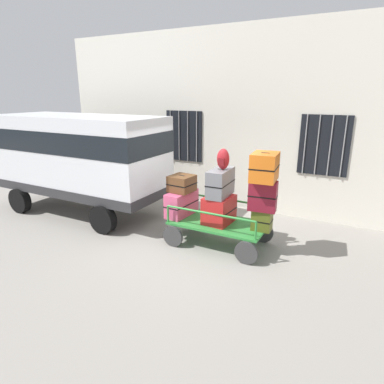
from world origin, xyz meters
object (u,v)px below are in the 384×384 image
at_px(suitcase_center_top, 265,167).
at_px(backpack, 223,159).
at_px(van, 80,154).
at_px(luggage_cart, 219,227).
at_px(suitcase_left_middle, 182,183).
at_px(suitcase_center_middle, 263,196).
at_px(suitcase_center_bottom, 262,220).
at_px(suitcase_midleft_bottom, 219,210).
at_px(suitcase_midleft_middle, 220,183).
at_px(suitcase_left_bottom, 182,203).

bearing_deg(suitcase_center_top, backpack, 176.12).
relative_size(van, luggage_cart, 2.24).
distance_m(suitcase_left_middle, suitcase_center_middle, 1.91).
bearing_deg(suitcase_center_bottom, suitcase_midleft_bottom, -178.25).
height_order(luggage_cart, suitcase_midleft_bottom, suitcase_midleft_bottom).
distance_m(suitcase_midleft_bottom, suitcase_midleft_middle, 0.60).
distance_m(suitcase_midleft_middle, suitcase_center_bottom, 1.17).
bearing_deg(suitcase_midleft_bottom, suitcase_left_middle, 177.46).
distance_m(suitcase_center_bottom, suitcase_center_middle, 0.54).
xyz_separation_m(suitcase_left_bottom, suitcase_midleft_bottom, (0.95, -0.03, 0.02)).
bearing_deg(suitcase_left_bottom, suitcase_center_middle, -1.79).
bearing_deg(backpack, suitcase_center_middle, -3.93).
distance_m(luggage_cart, suitcase_center_bottom, 1.01).
distance_m(suitcase_midleft_middle, suitcase_center_middle, 0.97).
distance_m(van, suitcase_left_bottom, 3.40).
bearing_deg(van, suitcase_left_bottom, -3.18).
bearing_deg(suitcase_center_bottom, suitcase_left_middle, 179.61).
distance_m(van, suitcase_center_bottom, 5.27).
bearing_deg(van, backpack, -2.41).
bearing_deg(suitcase_center_bottom, suitcase_left_bottom, -179.88).
xyz_separation_m(van, suitcase_center_middle, (5.19, -0.24, -0.37)).
height_order(suitcase_left_bottom, suitcase_center_middle, suitcase_center_middle).
bearing_deg(backpack, suitcase_midleft_bottom, -150.69).
relative_size(luggage_cart, backpack, 4.91).
height_order(suitcase_midleft_bottom, suitcase_center_top, suitcase_center_top).
xyz_separation_m(suitcase_midleft_bottom, suitcase_center_top, (0.95, -0.03, 1.05)).
relative_size(suitcase_left_bottom, suitcase_midleft_bottom, 1.24).
bearing_deg(suitcase_left_bottom, backpack, 0.14).
bearing_deg(luggage_cart, suitcase_left_middle, 177.62).
bearing_deg(suitcase_center_top, suitcase_left_middle, 177.73).
bearing_deg(suitcase_center_top, suitcase_center_bottom, 90.00).
relative_size(suitcase_midleft_bottom, backpack, 1.68).
bearing_deg(suitcase_midleft_bottom, luggage_cart, 90.00).
bearing_deg(suitcase_center_top, luggage_cart, 177.84).
height_order(van, suitcase_left_bottom, van).
bearing_deg(suitcase_center_bottom, luggage_cart, -178.40).
bearing_deg(suitcase_midleft_bottom, suitcase_left_bottom, 178.48).
relative_size(suitcase_midleft_bottom, suitcase_center_bottom, 1.67).
distance_m(suitcase_left_middle, suitcase_midleft_bottom, 1.06).
height_order(suitcase_center_bottom, backpack, backpack).
bearing_deg(suitcase_center_bottom, suitcase_center_middle, -90.00).
bearing_deg(van, suitcase_midleft_bottom, -2.81).
height_order(suitcase_midleft_bottom, suitcase_center_bottom, suitcase_midleft_bottom).
xyz_separation_m(suitcase_midleft_bottom, backpack, (0.05, 0.03, 1.11)).
bearing_deg(suitcase_midleft_middle, luggage_cart, -90.00).
bearing_deg(suitcase_left_bottom, suitcase_center_top, -1.76).
relative_size(luggage_cart, suitcase_midleft_middle, 2.57).
relative_size(van, suitcase_midleft_bottom, 6.55).
xyz_separation_m(suitcase_midleft_middle, suitcase_center_bottom, (0.95, -0.01, -0.67)).
bearing_deg(suitcase_midleft_middle, suitcase_center_middle, -4.50).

